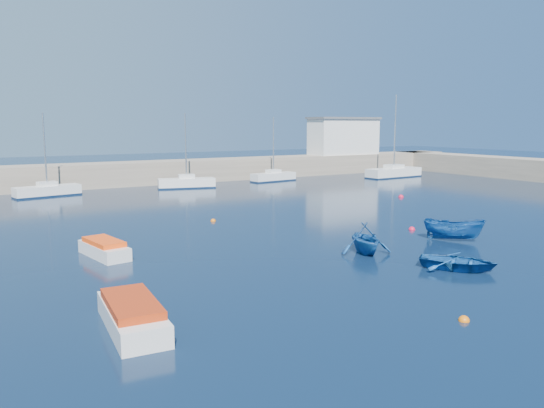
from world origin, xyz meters
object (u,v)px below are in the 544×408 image
motorboat_0 (132,315)px  harbor_office (344,137)px  dinghy_right (454,230)px  dinghy_center (458,262)px  dinghy_left (365,238)px  motorboat_1 (104,248)px  sailboat_6 (187,183)px  sailboat_5 (47,191)px  sailboat_8 (394,172)px  sailboat_7 (273,177)px

motorboat_0 → harbor_office: bearing=49.4°
dinghy_right → dinghy_center: bearing=-173.6°
dinghy_left → motorboat_1: bearing=171.8°
dinghy_right → dinghy_left: bearing=141.8°
sailboat_6 → motorboat_0: (-16.76, -36.80, -0.11)m
sailboat_5 → harbor_office: bearing=-92.9°
sailboat_8 → motorboat_0: sailboat_8 is taller
dinghy_right → sailboat_6: bearing=60.7°
motorboat_1 → dinghy_left: 13.86m
harbor_office → sailboat_6: (-26.57, -6.24, -4.50)m
motorboat_1 → sailboat_6: bearing=50.4°
motorboat_1 → dinghy_right: size_ratio=1.13×
sailboat_7 → dinghy_right: 35.12m
sailboat_8 → dinghy_right: sailboat_8 is taller
harbor_office → dinghy_left: 49.07m
sailboat_5 → dinghy_left: (11.14, -33.28, 0.25)m
dinghy_left → dinghy_right: dinghy_left is taller
sailboat_6 → dinghy_right: bearing=-159.2°
harbor_office → sailboat_7: size_ratio=1.29×
harbor_office → sailboat_8: size_ratio=0.94×
dinghy_center → dinghy_right: size_ratio=1.01×
sailboat_5 → motorboat_1: bearing=166.9°
harbor_office → sailboat_7: (-14.81, -5.08, -4.53)m
harbor_office → dinghy_right: 45.65m
motorboat_0 → motorboat_1: 10.71m
harbor_office → dinghy_left: size_ratio=3.20×
sailboat_5 → sailboat_8: 42.00m
sailboat_7 → dinghy_right: bearing=160.0°
harbor_office → dinghy_left: bearing=-127.1°
sailboat_5 → sailboat_6: bearing=-103.1°
sailboat_8 → harbor_office: bearing=4.0°
harbor_office → dinghy_right: harbor_office is taller
motorboat_1 → dinghy_left: (12.22, -6.52, 0.39)m
sailboat_5 → dinghy_center: 40.14m
sailboat_8 → dinghy_right: 38.61m
sailboat_5 → motorboat_1: size_ratio=2.02×
sailboat_6 → dinghy_left: size_ratio=2.58×
sailboat_8 → dinghy_left: 42.86m
sailboat_5 → sailboat_8: size_ratio=0.75×
motorboat_1 → dinghy_right: dinghy_right is taller
sailboat_7 → motorboat_1: (-26.91, -27.38, -0.14)m
sailboat_7 → motorboat_1: bearing=128.7°
dinghy_center → dinghy_right: dinghy_right is taller
motorboat_0 → motorboat_1: motorboat_0 is taller
sailboat_6 → motorboat_1: bearing=164.3°
sailboat_8 → sailboat_5: bearing=81.7°
sailboat_8 → motorboat_1: 48.89m
sailboat_5 → sailboat_6: size_ratio=0.99×
sailboat_7 → dinghy_center: (-12.99, -38.64, -0.20)m
harbor_office → sailboat_5: bearing=-172.0°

